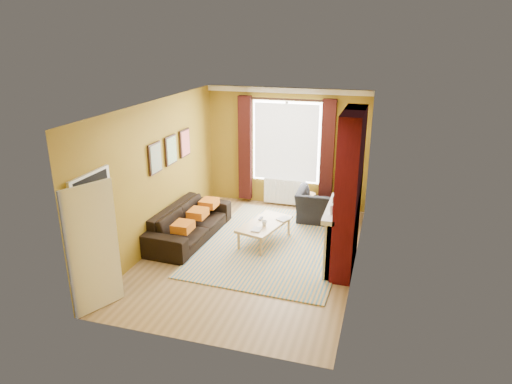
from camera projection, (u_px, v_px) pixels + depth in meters
The scene contains 12 objects.
ground at pixel (252, 253), 8.68m from camera, with size 5.50×5.50×0.00m, color olive.
room_walls at pixel (289, 183), 8.30m from camera, with size 3.82×5.54×2.83m.
striped_rug at pixel (275, 244), 9.05m from camera, with size 2.82×3.82×0.02m.
sofa at pixel (189, 223), 9.22m from camera, with size 2.30×0.90×0.67m, color black.
armchair at pixel (322, 206), 10.05m from camera, with size 1.10×0.96×0.72m, color black.
coffee_table at pixel (265, 225), 9.02m from camera, with size 0.92×1.37×0.42m.
wicker_stool at pixel (308, 203), 10.61m from camera, with size 0.38×0.38×0.45m.
floor_lamp at pixel (352, 158), 9.98m from camera, with size 0.26×0.26×1.74m.
book_a at pixel (252, 229), 8.70m from camera, with size 0.17×0.23×0.02m, color #999999.
book_b at pixel (280, 217), 9.24m from camera, with size 0.21×0.28×0.02m, color #999999.
mug at pixel (264, 223), 8.86m from camera, with size 0.11×0.11×0.10m, color #999999.
tv_remote at pixel (261, 218), 9.18m from camera, with size 0.06×0.17×0.02m.
Camera 1 is at (2.30, -7.46, 3.98)m, focal length 32.00 mm.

